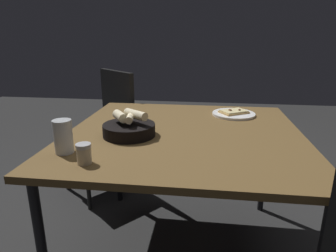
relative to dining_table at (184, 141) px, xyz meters
name	(u,v)px	position (x,y,z in m)	size (l,w,h in m)	color
dining_table	(184,141)	(0.00, 0.00, 0.00)	(1.16, 1.16, 0.74)	brown
pizza_plate	(234,113)	(-0.35, 0.27, 0.06)	(0.26, 0.26, 0.04)	white
bread_basket	(129,128)	(0.10, -0.26, 0.09)	(0.25, 0.25, 0.12)	black
beer_glass	(63,139)	(0.35, -0.47, 0.11)	(0.08, 0.08, 0.14)	silver
pepper_shaker	(84,155)	(0.44, -0.35, 0.09)	(0.06, 0.06, 0.08)	#BFB299
chair_near	(106,125)	(-0.70, -0.66, -0.15)	(0.62, 0.62, 0.95)	#262626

